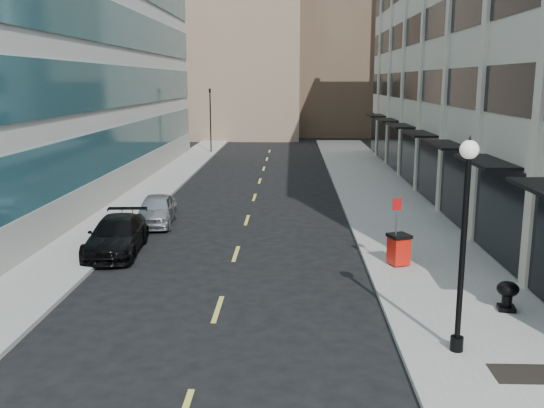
# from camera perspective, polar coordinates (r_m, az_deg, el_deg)

# --- Properties ---
(sidewalk_right) EXTENTS (5.00, 80.00, 0.15)m
(sidewalk_right) POSITION_cam_1_polar(r_m,az_deg,el_deg) (30.56, 11.80, -1.46)
(sidewalk_right) COLOR gray
(sidewalk_right) RESTS_ON ground
(sidewalk_left) EXTENTS (3.00, 80.00, 0.15)m
(sidewalk_left) POSITION_cam_1_polar(r_m,az_deg,el_deg) (31.34, -14.31, -1.25)
(sidewalk_left) COLOR gray
(sidewalk_left) RESTS_ON ground
(skyline_tan_near) EXTENTS (14.00, 18.00, 28.00)m
(skyline_tan_near) POSITION_cam_1_polar(r_m,az_deg,el_deg) (77.92, -2.81, 16.81)
(skyline_tan_near) COLOR #897059
(skyline_tan_near) RESTS_ON ground
(skyline_tan_far) EXTENTS (12.00, 14.00, 22.00)m
(skyline_tan_far) POSITION_cam_1_polar(r_m,az_deg,el_deg) (88.93, -8.88, 14.10)
(skyline_tan_far) COLOR #897059
(skyline_tan_far) RESTS_ON ground
(skyline_stone) EXTENTS (10.00, 14.00, 20.00)m
(skyline_stone) POSITION_cam_1_polar(r_m,az_deg,el_deg) (77.03, 14.12, 13.57)
(skyline_stone) COLOR #B9B29C
(skyline_stone) RESTS_ON ground
(grate_far) EXTENTS (1.40, 1.00, 0.01)m
(grate_far) POSITION_cam_1_polar(r_m,az_deg,el_deg) (15.68, 22.50, -14.55)
(grate_far) COLOR black
(grate_far) RESTS_ON sidewalk_right
(road_centerline) EXTENTS (0.15, 68.20, 0.01)m
(road_centerline) POSITION_cam_1_polar(r_m,az_deg,el_deg) (27.29, -2.84, -2.93)
(road_centerline) COLOR #D8CC4C
(road_centerline) RESTS_ON ground
(traffic_signal) EXTENTS (0.66, 0.66, 6.98)m
(traffic_signal) POSITION_cam_1_polar(r_m,az_deg,el_deg) (57.86, -5.86, 10.39)
(traffic_signal) COLOR black
(traffic_signal) RESTS_ON ground
(car_black_pickup) EXTENTS (2.34, 5.08, 1.44)m
(car_black_pickup) POSITION_cam_1_polar(r_m,az_deg,el_deg) (25.12, -14.42, -2.89)
(car_black_pickup) COLOR black
(car_black_pickup) RESTS_ON ground
(car_silver_sedan) EXTENTS (2.03, 4.35, 1.44)m
(car_silver_sedan) POSITION_cam_1_polar(r_m,az_deg,el_deg) (29.65, -10.83, -0.54)
(car_silver_sedan) COLOR #969A9E
(car_silver_sedan) RESTS_ON ground
(trash_bin) EXTENTS (0.94, 0.94, 1.17)m
(trash_bin) POSITION_cam_1_polar(r_m,az_deg,el_deg) (22.73, 11.83, -4.12)
(trash_bin) COLOR red
(trash_bin) RESTS_ON sidewalk_right
(lamppost) EXTENTS (0.45, 0.45, 5.43)m
(lamppost) POSITION_cam_1_polar(r_m,az_deg,el_deg) (15.35, 17.64, -2.14)
(lamppost) COLOR black
(lamppost) RESTS_ON sidewalk_right
(sign_post) EXTENTS (0.32, 0.07, 2.73)m
(sign_post) POSITION_cam_1_polar(r_m,az_deg,el_deg) (22.27, 11.63, -1.52)
(sign_post) COLOR slate
(sign_post) RESTS_ON sidewalk_right
(urn_planter) EXTENTS (0.64, 0.64, 0.89)m
(urn_planter) POSITION_cam_1_polar(r_m,az_deg,el_deg) (19.29, 21.29, -7.80)
(urn_planter) COLOR black
(urn_planter) RESTS_ON sidewalk_right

